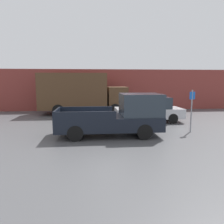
{
  "coord_description": "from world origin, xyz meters",
  "views": [
    {
      "loc": [
        -1.12,
        -11.2,
        2.78
      ],
      "look_at": [
        0.05,
        0.62,
        1.06
      ],
      "focal_mm": 35.0,
      "sensor_mm": 36.0,
      "label": 1
    }
  ],
  "objects_px": {
    "pickup_truck": "(119,116)",
    "parking_sign": "(192,108)",
    "car": "(149,109)",
    "delivery_truck": "(80,92)",
    "newspaper_box": "(106,105)"
  },
  "relations": [
    {
      "from": "pickup_truck",
      "to": "parking_sign",
      "type": "height_order",
      "value": "parking_sign"
    },
    {
      "from": "pickup_truck",
      "to": "car",
      "type": "bearing_deg",
      "value": 54.57
    },
    {
      "from": "car",
      "to": "delivery_truck",
      "type": "relative_size",
      "value": 0.62
    },
    {
      "from": "pickup_truck",
      "to": "newspaper_box",
      "type": "xyz_separation_m",
      "value": [
        0.05,
        9.38,
        -0.43
      ]
    },
    {
      "from": "pickup_truck",
      "to": "car",
      "type": "relative_size",
      "value": 1.17
    },
    {
      "from": "car",
      "to": "parking_sign",
      "type": "relative_size",
      "value": 1.96
    },
    {
      "from": "pickup_truck",
      "to": "newspaper_box",
      "type": "relative_size",
      "value": 4.72
    },
    {
      "from": "pickup_truck",
      "to": "delivery_truck",
      "type": "relative_size",
      "value": 0.73
    },
    {
      "from": "delivery_truck",
      "to": "pickup_truck",
      "type": "bearing_deg",
      "value": -73.1
    },
    {
      "from": "parking_sign",
      "to": "newspaper_box",
      "type": "height_order",
      "value": "parking_sign"
    },
    {
      "from": "delivery_truck",
      "to": "newspaper_box",
      "type": "xyz_separation_m",
      "value": [
        2.34,
        1.83,
        -1.24
      ]
    },
    {
      "from": "parking_sign",
      "to": "newspaper_box",
      "type": "distance_m",
      "value": 9.91
    },
    {
      "from": "delivery_truck",
      "to": "parking_sign",
      "type": "height_order",
      "value": "delivery_truck"
    },
    {
      "from": "car",
      "to": "parking_sign",
      "type": "xyz_separation_m",
      "value": [
        1.42,
        -3.27,
        0.46
      ]
    },
    {
      "from": "car",
      "to": "parking_sign",
      "type": "distance_m",
      "value": 3.59
    }
  ]
}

